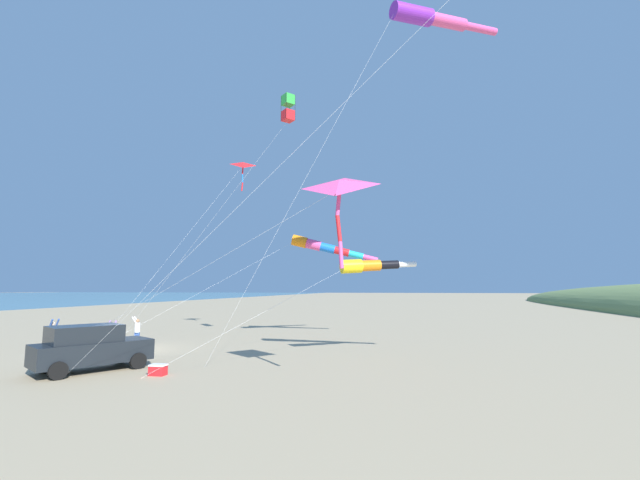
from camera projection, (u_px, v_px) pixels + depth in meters
name	position (u px, v px, depth m)	size (l,w,h in m)	color
ground_plane	(126.00, 350.00, 22.38)	(600.00, 600.00, 0.00)	tan
parked_car	(91.00, 347.00, 16.90)	(3.86, 4.62, 1.85)	black
cooler_box	(158.00, 370.00, 16.00)	(0.62, 0.42, 0.42)	red
person_adult_flyer	(109.00, 337.00, 20.25)	(0.45, 0.56, 1.76)	silver
person_child_green_jacket	(52.00, 334.00, 21.87)	(0.61, 0.54, 1.75)	#232328
person_bystander_far	(137.00, 329.00, 25.03)	(0.53, 0.43, 1.65)	#335199
kite_delta_purple_drifting	(243.00, 165.00, 31.89)	(6.72, 8.03, 13.26)	red
kite_delta_white_trailing	(339.00, 187.00, 14.20)	(15.67, 4.06, 7.40)	#EF4C93
kite_windsock_orange_high_right	(369.00, 266.00, 20.27)	(10.39, 7.42, 4.76)	yellow
kite_windsock_black_fish_shape	(323.00, 247.00, 29.46)	(14.49, 10.22, 7.20)	orange
kite_box_rainbow_low_near	(288.00, 108.00, 23.88)	(11.67, 1.73, 14.47)	green
kite_windsock_striped_overhead	(431.00, 18.00, 19.67)	(13.33, 4.62, 16.53)	purple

